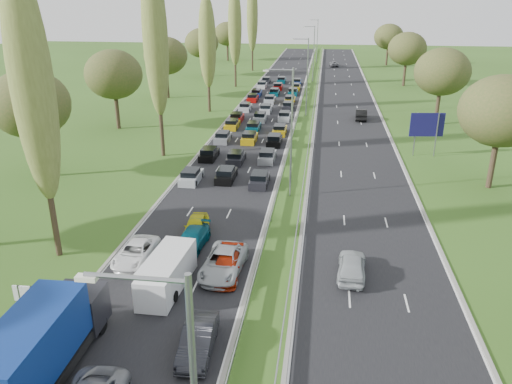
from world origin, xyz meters
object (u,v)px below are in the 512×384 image
(near_car_2, at_px, (136,252))
(blue_lorry, at_px, (43,343))
(info_sign, at_px, (26,297))
(direction_sign, at_px, (427,127))
(white_van_front, at_px, (169,269))
(white_van_rear, at_px, (164,276))

(near_car_2, xyz_separation_m, blue_lorry, (-0.11, -11.92, 1.36))
(near_car_2, bearing_deg, blue_lorry, -88.64)
(near_car_2, relative_size, info_sign, 2.33)
(near_car_2, height_order, blue_lorry, blue_lorry)
(near_car_2, height_order, direction_sign, direction_sign)
(near_car_2, bearing_deg, direction_sign, 51.45)
(blue_lorry, distance_m, direction_sign, 48.20)
(blue_lorry, height_order, direction_sign, direction_sign)
(info_sign, xyz_separation_m, direction_sign, (28.80, 36.56, 2.20))
(white_van_front, relative_size, direction_sign, 1.06)
(white_van_rear, xyz_separation_m, info_sign, (-7.10, -3.84, 0.30))
(white_van_front, bearing_deg, blue_lorry, -106.31)
(white_van_rear, height_order, info_sign, white_van_rear)
(white_van_front, xyz_separation_m, direction_sign, (21.63, 31.87, 2.43))
(white_van_front, bearing_deg, direction_sign, 59.57)
(blue_lorry, distance_m, white_van_rear, 9.13)
(near_car_2, height_order, info_sign, info_sign)
(near_car_2, height_order, white_van_rear, white_van_rear)
(near_car_2, distance_m, info_sign, 8.31)
(blue_lorry, height_order, white_van_rear, blue_lorry)
(near_car_2, distance_m, white_van_rear, 4.75)
(near_car_2, height_order, white_van_front, white_van_front)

